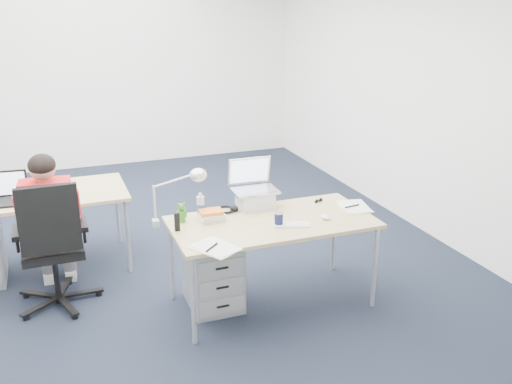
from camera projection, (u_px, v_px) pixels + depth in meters
floor at (141, 263)px, 5.41m from camera, size 7.00×7.00×0.00m
room at (128, 82)px, 4.85m from camera, size 6.02×7.02×2.80m
desk_near at (272, 226)px, 4.52m from camera, size 1.60×0.80×0.73m
desk_far at (35, 199)px, 5.10m from camera, size 1.60×0.80×0.73m
office_chair at (56, 270)px, 4.60m from camera, size 0.69×0.69×1.09m
seated_person at (51, 224)px, 4.65m from camera, size 0.40×0.69×1.26m
drawer_pedestal_near at (213, 274)px, 4.62m from camera, size 0.40×0.50×0.55m
silver_laptop at (255, 185)px, 4.73m from camera, size 0.38×0.30×0.39m
wireless_keyboard at (291, 224)px, 4.40m from camera, size 0.30×0.20×0.01m
computer_mouse at (325, 217)px, 4.52m from camera, size 0.08×0.11×0.03m
headphones at (225, 209)px, 4.69m from camera, size 0.26×0.23×0.04m
can_koozie at (279, 219)px, 4.39m from camera, size 0.09×0.09×0.11m
water_bottle at (200, 205)px, 4.54m from camera, size 0.07×0.07×0.20m
bear_figurine at (182, 212)px, 4.45m from camera, size 0.10×0.09×0.16m
book_stack at (212, 215)px, 4.49m from camera, size 0.19×0.15×0.09m
cordless_phone at (177, 222)px, 4.28m from camera, size 0.04×0.03×0.14m
papers_left at (215, 248)px, 4.00m from camera, size 0.34×0.39×0.01m
papers_right at (354, 207)px, 4.77m from camera, size 0.26×0.34×0.01m
sunglasses at (319, 201)px, 4.89m from camera, size 0.10×0.07×0.02m
desk_lamp at (172, 197)px, 4.36m from camera, size 0.41×0.22×0.45m
dark_laptop at (2, 188)px, 4.82m from camera, size 0.41×0.40×0.28m
far_cup at (61, 183)px, 5.25m from camera, size 0.08×0.08×0.09m
far_papers at (15, 191)px, 5.16m from camera, size 0.36×0.41×0.01m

